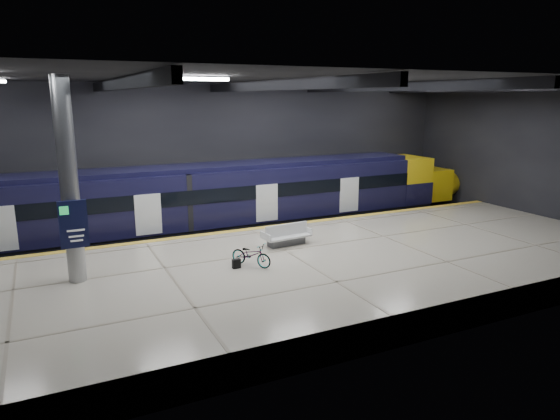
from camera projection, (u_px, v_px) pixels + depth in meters
ground at (275, 268)px, 21.75m from camera, size 30.00×30.00×0.00m
room_shell at (275, 136)px, 20.48m from camera, size 30.10×16.10×8.05m
platform at (302, 274)px, 19.43m from camera, size 30.00×11.00×1.10m
safety_strip at (251, 229)px, 23.92m from camera, size 30.00×0.40×0.01m
rails at (232, 235)px, 26.57m from camera, size 30.00×1.52×0.16m
train at (235, 199)px, 26.22m from camera, size 29.40×2.84×3.79m
bench at (286, 238)px, 21.29m from camera, size 2.17×1.06×0.93m
bicycle at (251, 255)px, 18.62m from camera, size 1.45×1.71×0.88m
pannier_bag at (236, 264)px, 18.43m from camera, size 0.30×0.19×0.35m
info_column at (69, 185)px, 16.48m from camera, size 0.90×0.78×6.90m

